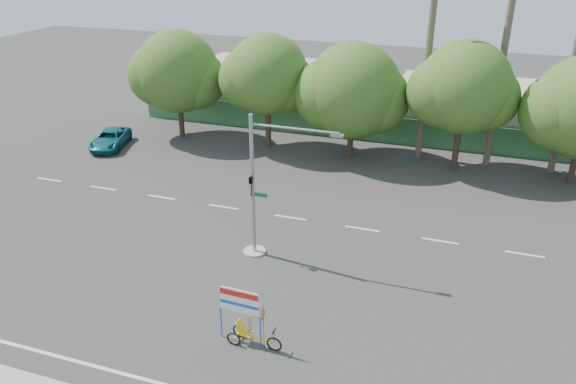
% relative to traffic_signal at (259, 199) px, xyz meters
% --- Properties ---
extents(ground, '(120.00, 120.00, 0.00)m').
position_rel_traffic_signal_xyz_m(ground, '(2.20, -3.98, -2.92)').
color(ground, '#33302D').
rests_on(ground, ground).
extents(fence, '(38.00, 0.08, 2.00)m').
position_rel_traffic_signal_xyz_m(fence, '(2.20, 17.52, -1.92)').
color(fence, '#336B3D').
rests_on(fence, ground).
extents(building_left, '(12.00, 8.00, 4.00)m').
position_rel_traffic_signal_xyz_m(building_left, '(-7.80, 22.02, -0.92)').
color(building_left, '#B5AE90').
rests_on(building_left, ground).
extents(building_right, '(14.00, 8.00, 3.60)m').
position_rel_traffic_signal_xyz_m(building_right, '(10.20, 22.02, -1.12)').
color(building_right, '#B5AE90').
rests_on(building_right, ground).
extents(tree_far_left, '(7.14, 6.00, 7.96)m').
position_rel_traffic_signal_xyz_m(tree_far_left, '(-11.85, 14.02, 1.84)').
color(tree_far_left, '#473828').
rests_on(tree_far_left, ground).
extents(tree_left, '(6.66, 5.60, 8.07)m').
position_rel_traffic_signal_xyz_m(tree_left, '(-4.85, 14.02, 2.14)').
color(tree_left, '#473828').
rests_on(tree_left, ground).
extents(tree_center, '(7.62, 6.40, 7.85)m').
position_rel_traffic_signal_xyz_m(tree_center, '(1.14, 14.02, 1.55)').
color(tree_center, '#473828').
rests_on(tree_center, ground).
extents(tree_right, '(6.90, 5.80, 8.36)m').
position_rel_traffic_signal_xyz_m(tree_right, '(8.15, 14.02, 2.32)').
color(tree_right, '#473828').
rests_on(tree_right, ground).
extents(palm_tall, '(3.73, 3.79, 17.45)m').
position_rel_traffic_signal_xyz_m(palm_tall, '(10.20, 15.52, 7.55)').
color(palm_tall, '#70604C').
rests_on(palm_tall, ground).
extents(palm_short, '(3.73, 3.79, 14.45)m').
position_rel_traffic_signal_xyz_m(palm_short, '(5.70, 15.52, 5.94)').
color(palm_short, '#70604C').
rests_on(palm_short, ground).
extents(traffic_signal, '(4.72, 1.10, 7.00)m').
position_rel_traffic_signal_xyz_m(traffic_signal, '(0.00, 0.00, 0.00)').
color(traffic_signal, gray).
rests_on(traffic_signal, ground).
extents(trike_billboard, '(2.54, 0.60, 2.49)m').
position_rel_traffic_signal_xyz_m(trike_billboard, '(1.88, -6.25, -1.92)').
color(trike_billboard, black).
rests_on(trike_billboard, ground).
extents(pickup_truck, '(3.16, 4.79, 1.22)m').
position_rel_traffic_signal_xyz_m(pickup_truck, '(-15.60, 10.31, -2.31)').
color(pickup_truck, '#0F5C69').
rests_on(pickup_truck, ground).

